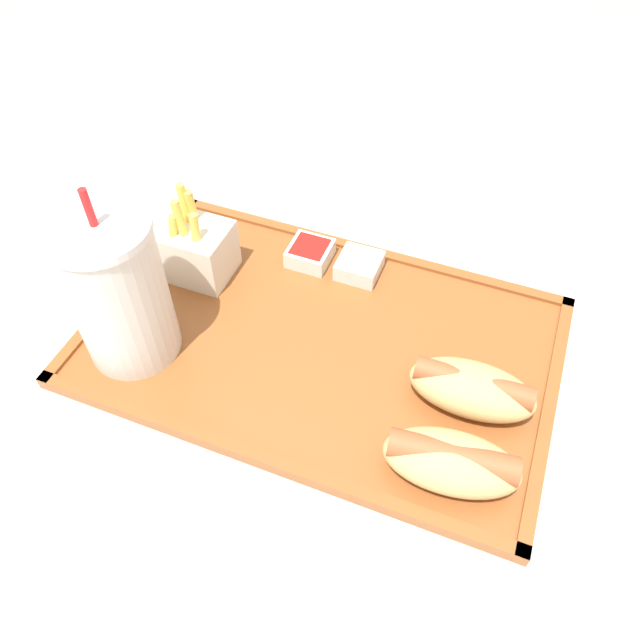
# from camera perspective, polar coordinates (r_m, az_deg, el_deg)

# --- Properties ---
(ground_plane) EXTENTS (8.00, 8.00, 0.00)m
(ground_plane) POSITION_cam_1_polar(r_m,az_deg,el_deg) (1.27, -1.60, -23.92)
(ground_plane) COLOR #ADA393
(dining_table) EXTENTS (1.22, 1.17, 0.72)m
(dining_table) POSITION_cam_1_polar(r_m,az_deg,el_deg) (0.93, -2.09, -17.48)
(dining_table) COLOR beige
(dining_table) RESTS_ON ground_plane
(food_tray) EXTENTS (0.46, 0.29, 0.01)m
(food_tray) POSITION_cam_1_polar(r_m,az_deg,el_deg) (0.63, -0.00, -2.07)
(food_tray) COLOR brown
(food_tray) RESTS_ON dining_table
(soda_cup) EXTENTS (0.09, 0.09, 0.19)m
(soda_cup) POSITION_cam_1_polar(r_m,az_deg,el_deg) (0.59, -18.00, 2.55)
(soda_cup) COLOR silver
(soda_cup) RESTS_ON food_tray
(hot_dog_far) EXTENTS (0.12, 0.07, 0.04)m
(hot_dog_far) POSITION_cam_1_polar(r_m,az_deg,el_deg) (0.53, 11.93, -12.51)
(hot_dog_far) COLOR tan
(hot_dog_far) RESTS_ON food_tray
(hot_dog_near) EXTENTS (0.12, 0.06, 0.04)m
(hot_dog_near) POSITION_cam_1_polar(r_m,az_deg,el_deg) (0.58, 13.73, -6.10)
(hot_dog_near) COLOR tan
(hot_dog_near) RESTS_ON food_tray
(fries_carton) EXTENTS (0.07, 0.06, 0.10)m
(fries_carton) POSITION_cam_1_polar(r_m,az_deg,el_deg) (0.68, -11.37, 6.42)
(fries_carton) COLOR silver
(fries_carton) RESTS_ON food_tray
(sauce_cup_mayo) EXTENTS (0.05, 0.05, 0.02)m
(sauce_cup_mayo) POSITION_cam_1_polar(r_m,az_deg,el_deg) (0.68, 3.62, 5.03)
(sauce_cup_mayo) COLOR silver
(sauce_cup_mayo) RESTS_ON food_tray
(sauce_cup_ketchup) EXTENTS (0.05, 0.05, 0.02)m
(sauce_cup_ketchup) POSITION_cam_1_polar(r_m,az_deg,el_deg) (0.69, -0.92, 6.16)
(sauce_cup_ketchup) COLOR silver
(sauce_cup_ketchup) RESTS_ON food_tray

